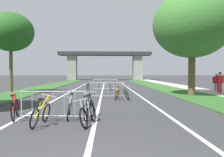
% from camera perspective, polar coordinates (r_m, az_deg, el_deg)
% --- Properties ---
extents(grass_verge_left, '(3.07, 61.80, 0.05)m').
position_cam_1_polar(grass_verge_left, '(29.37, -15.11, -1.86)').
color(grass_verge_left, '#2D5B26').
rests_on(grass_verge_left, ground).
extents(grass_verge_right, '(3.07, 61.80, 0.05)m').
position_cam_1_polar(grass_verge_right, '(29.20, 10.95, -1.85)').
color(grass_verge_right, '#2D5B26').
rests_on(grass_verge_right, ground).
extents(sidewalk_path_right, '(2.26, 61.80, 0.08)m').
position_cam_1_polar(sidewalk_path_right, '(29.88, 15.96, -1.78)').
color(sidewalk_path_right, '#ADA89E').
rests_on(sidewalk_path_right, ground).
extents(lane_stripe_center, '(0.14, 35.75, 0.01)m').
position_cam_1_polar(lane_stripe_center, '(21.14, -2.40, -3.12)').
color(lane_stripe_center, silver).
rests_on(lane_stripe_center, ground).
extents(lane_stripe_right_lane, '(0.14, 35.75, 0.01)m').
position_cam_1_polar(lane_stripe_right_lane, '(21.27, 5.14, -3.09)').
color(lane_stripe_right_lane, silver).
rests_on(lane_stripe_right_lane, ground).
extents(lane_stripe_left_lane, '(0.14, 35.75, 0.01)m').
position_cam_1_polar(lane_stripe_left_lane, '(21.38, -9.89, -3.09)').
color(lane_stripe_left_lane, silver).
rests_on(lane_stripe_left_lane, ground).
extents(overpass_bridge, '(21.29, 3.65, 6.48)m').
position_cam_1_polar(overpass_bridge, '(54.35, -1.75, 4.41)').
color(overpass_bridge, '#2D2D30').
rests_on(overpass_bridge, ground).
extents(tree_left_oak_near, '(3.67, 3.67, 6.53)m').
position_cam_1_polar(tree_left_oak_near, '(20.78, -23.54, 10.36)').
color(tree_left_oak_near, brown).
rests_on(tree_left_oak_near, ground).
extents(tree_right_pine_far, '(5.64, 5.64, 7.55)m').
position_cam_1_polar(tree_right_pine_far, '(18.16, 19.00, 12.32)').
color(tree_right_pine_far, brown).
rests_on(tree_right_pine_far, ground).
extents(crowd_barrier_nearest, '(2.31, 0.55, 1.05)m').
position_cam_1_polar(crowd_barrier_nearest, '(8.32, -14.11, -6.60)').
color(crowd_barrier_nearest, '#ADADB2').
rests_on(crowd_barrier_nearest, ground).
extents(crowd_barrier_second, '(2.29, 0.47, 1.05)m').
position_cam_1_polar(crowd_barrier_second, '(15.02, -1.07, -2.99)').
color(crowd_barrier_second, '#ADADB2').
rests_on(crowd_barrier_second, ground).
extents(crowd_barrier_third, '(2.29, 0.44, 1.05)m').
position_cam_1_polar(crowd_barrier_third, '(21.95, -1.66, -1.60)').
color(crowd_barrier_third, '#ADADB2').
rests_on(crowd_barrier_third, ground).
extents(bicycle_blue_0, '(0.52, 1.60, 0.86)m').
position_cam_1_polar(bicycle_blue_0, '(22.59, -5.89, -1.95)').
color(bicycle_blue_0, black).
rests_on(bicycle_blue_0, ground).
extents(bicycle_purple_1, '(0.46, 1.67, 0.94)m').
position_cam_1_polar(bicycle_purple_1, '(22.43, -0.52, -1.91)').
color(bicycle_purple_1, black).
rests_on(bicycle_purple_1, ground).
extents(bicycle_black_2, '(0.47, 1.62, 0.96)m').
position_cam_1_polar(bicycle_black_2, '(8.55, -5.71, -7.41)').
color(bicycle_black_2, black).
rests_on(bicycle_black_2, ground).
extents(bicycle_yellow_3, '(0.57, 1.63, 0.96)m').
position_cam_1_polar(bicycle_yellow_3, '(7.83, -16.97, -8.33)').
color(bicycle_yellow_3, black).
rests_on(bicycle_yellow_3, ground).
extents(bicycle_white_4, '(0.47, 1.58, 0.92)m').
position_cam_1_polar(bicycle_white_4, '(8.73, -10.33, -7.27)').
color(bicycle_white_4, black).
rests_on(bicycle_white_4, ground).
extents(bicycle_orange_5, '(0.62, 1.64, 0.90)m').
position_cam_1_polar(bicycle_orange_5, '(14.64, 1.36, -3.76)').
color(bicycle_orange_5, black).
rests_on(bicycle_orange_5, ground).
extents(bicycle_green_6, '(0.49, 1.68, 0.90)m').
position_cam_1_polar(bicycle_green_6, '(14.54, 3.42, -3.77)').
color(bicycle_green_6, black).
rests_on(bicycle_green_6, ground).
extents(bicycle_silver_7, '(0.68, 1.64, 0.94)m').
position_cam_1_polar(bicycle_silver_7, '(7.60, -5.87, -8.57)').
color(bicycle_silver_7, black).
rests_on(bicycle_silver_7, ground).
extents(bicycle_red_8, '(0.70, 1.71, 0.96)m').
position_cam_1_polar(bicycle_red_8, '(9.22, -22.69, -6.78)').
color(bicycle_red_8, black).
rests_on(bicycle_red_8, ground).
extents(pedestrian_strolling, '(0.63, 0.35, 1.75)m').
position_cam_1_polar(pedestrian_strolling, '(20.04, 24.88, -0.46)').
color(pedestrian_strolling, '#B21E1E').
rests_on(pedestrian_strolling, ground).
extents(pedestrian_in_red_jacket, '(0.58, 0.34, 1.61)m').
position_cam_1_polar(pedestrian_in_red_jacket, '(21.67, 24.13, -0.54)').
color(pedestrian_in_red_jacket, '#994C8C').
rests_on(pedestrian_in_red_jacket, ground).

